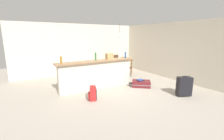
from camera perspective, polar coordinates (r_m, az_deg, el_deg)
name	(u,v)px	position (r m, az deg, el deg)	size (l,w,h in m)	color
ground_plane	(113,89)	(5.87, 0.20, -6.98)	(13.00, 13.00, 0.05)	#ADA393
wall_back	(82,49)	(8.32, -10.98, 7.48)	(6.60, 0.10, 2.50)	beige
wall_right	(165,50)	(7.82, 18.52, 6.78)	(0.10, 6.00, 2.50)	beige
partition_half_wall	(97,75)	(5.77, -5.36, -1.90)	(2.80, 0.20, 1.00)	beige
bar_countertop	(97,61)	(5.67, -5.46, 3.27)	(2.96, 0.40, 0.05)	#93704C
bottle_amber	(61,60)	(5.28, -17.99, 3.57)	(0.06, 0.06, 0.22)	#9E661E
bottle_green	(96,56)	(5.69, -5.97, 4.94)	(0.06, 0.06, 0.27)	#2D6B38
bottle_blue	(125,55)	(6.28, 4.89, 5.50)	(0.06, 0.06, 0.24)	#284C89
grocery_bag	(109,56)	(5.93, -0.97, 5.04)	(0.26, 0.18, 0.22)	tan
dining_table	(120,61)	(8.01, 2.85, 3.16)	(1.10, 0.80, 0.74)	brown
dining_chair_near_partition	(125,66)	(7.57, 4.78, 1.59)	(0.48, 0.48, 0.93)	#4C331E
dining_chair_far_side	(114,62)	(8.54, 0.79, 2.84)	(0.48, 0.48, 0.93)	#4C331E
pendant_lamp	(120,34)	(7.78, 2.77, 12.74)	(0.34, 0.34, 0.64)	black
suitcase_flat_maroon	(141,84)	(6.18, 10.49, -4.87)	(0.85, 0.82, 0.22)	maroon
suitcase_upright_black	(184,86)	(5.58, 24.70, -5.34)	(0.50, 0.40, 0.67)	black
backpack_red	(93,94)	(4.85, -7.07, -8.46)	(0.31, 0.33, 0.42)	red
book_stack	(140,80)	(6.16, 10.28, -3.59)	(0.28, 0.18, 0.06)	black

